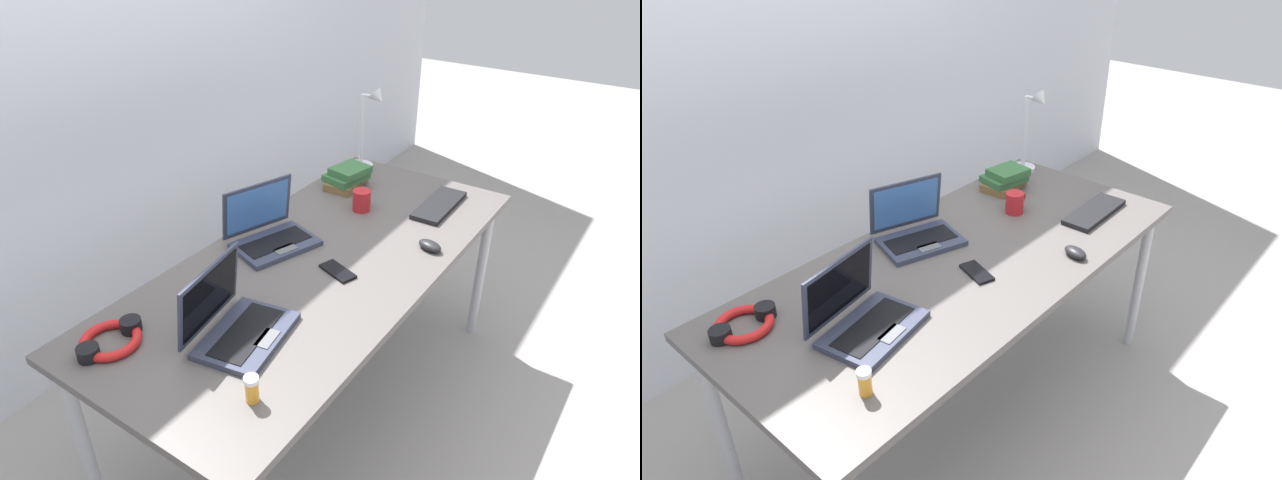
% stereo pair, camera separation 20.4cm
% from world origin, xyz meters
% --- Properties ---
extents(ground_plane, '(12.00, 12.00, 0.00)m').
position_xyz_m(ground_plane, '(0.00, 0.00, 0.00)').
color(ground_plane, gray).
extents(wall_back, '(6.00, 0.13, 2.60)m').
position_xyz_m(wall_back, '(-0.00, 1.10, 1.30)').
color(wall_back, silver).
rests_on(wall_back, ground_plane).
extents(desk, '(1.80, 0.80, 0.74)m').
position_xyz_m(desk, '(0.00, 0.00, 0.68)').
color(desk, '#595451').
rests_on(desk, ground_plane).
extents(desk_lamp, '(0.12, 0.18, 0.40)m').
position_xyz_m(desk_lamp, '(0.80, 0.28, 0.94)').
color(desk_lamp, silver).
rests_on(desk_lamp, desk).
extents(laptop_back_right, '(0.34, 0.29, 0.23)m').
position_xyz_m(laptop_back_right, '(-0.49, -0.03, 0.79)').
color(laptop_back_right, '#33384C').
rests_on(laptop_back_right, desk).
extents(laptop_back_left, '(0.35, 0.32, 0.22)m').
position_xyz_m(laptop_back_left, '(-0.01, 0.22, 0.79)').
color(laptop_back_left, '#33384C').
rests_on(laptop_back_left, desk).
extents(external_keyboard, '(0.33, 0.13, 0.02)m').
position_xyz_m(external_keyboard, '(0.62, -0.18, 0.75)').
color(external_keyboard, black).
rests_on(external_keyboard, desk).
extents(computer_mouse, '(0.08, 0.11, 0.03)m').
position_xyz_m(computer_mouse, '(0.28, -0.30, 0.76)').
color(computer_mouse, black).
rests_on(computer_mouse, desk).
extents(cell_phone, '(0.10, 0.15, 0.01)m').
position_xyz_m(cell_phone, '(-0.04, -0.10, 0.74)').
color(cell_phone, black).
rests_on(cell_phone, desk).
extents(headphones, '(0.21, 0.18, 0.04)m').
position_xyz_m(headphones, '(-0.73, 0.24, 0.76)').
color(headphones, red).
rests_on(headphones, desk).
extents(pill_bottle, '(0.04, 0.04, 0.08)m').
position_xyz_m(pill_bottle, '(-0.66, -0.24, 0.78)').
color(pill_bottle, gold).
rests_on(pill_bottle, desk).
extents(book_stack, '(0.20, 0.18, 0.10)m').
position_xyz_m(book_stack, '(0.57, 0.25, 0.79)').
color(book_stack, brown).
rests_on(book_stack, desk).
extents(coffee_mug, '(0.11, 0.08, 0.09)m').
position_xyz_m(coffee_mug, '(0.42, 0.08, 0.78)').
color(coffee_mug, '#B21E23').
rests_on(coffee_mug, desk).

